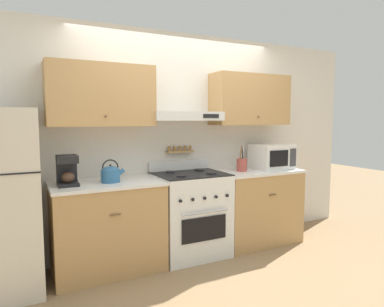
# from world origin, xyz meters

# --- Properties ---
(ground_plane) EXTENTS (16.00, 16.00, 0.00)m
(ground_plane) POSITION_xyz_m (0.00, 0.00, 0.00)
(ground_plane) COLOR #937551
(wall_back) EXTENTS (5.20, 0.46, 2.55)m
(wall_back) POSITION_xyz_m (-0.01, 0.62, 1.43)
(wall_back) COLOR silver
(wall_back) RESTS_ON ground_plane
(counter_left) EXTENTS (1.09, 0.66, 0.92)m
(counter_left) POSITION_xyz_m (-0.94, 0.33, 0.46)
(counter_left) COLOR tan
(counter_left) RESTS_ON ground_plane
(counter_right) EXTENTS (1.06, 0.66, 0.92)m
(counter_right) POSITION_xyz_m (0.92, 0.33, 0.46)
(counter_right) COLOR tan
(counter_right) RESTS_ON ground_plane
(stove_range) EXTENTS (0.77, 0.67, 1.05)m
(stove_range) POSITION_xyz_m (0.00, 0.32, 0.47)
(stove_range) COLOR white
(stove_range) RESTS_ON ground_plane
(tea_kettle) EXTENTS (0.24, 0.19, 0.23)m
(tea_kettle) POSITION_xyz_m (-0.90, 0.31, 1.00)
(tea_kettle) COLOR teal
(tea_kettle) RESTS_ON counter_left
(coffee_maker) EXTENTS (0.18, 0.23, 0.29)m
(coffee_maker) POSITION_xyz_m (-1.31, 0.33, 1.06)
(coffee_maker) COLOR black
(coffee_maker) RESTS_ON counter_left
(microwave) EXTENTS (0.46, 0.41, 0.31)m
(microwave) POSITION_xyz_m (1.16, 0.32, 1.07)
(microwave) COLOR white
(microwave) RESTS_ON counter_right
(utensil_crock) EXTENTS (0.12, 0.12, 0.31)m
(utensil_crock) POSITION_xyz_m (0.68, 0.31, 1.00)
(utensil_crock) COLOR #B24C42
(utensil_crock) RESTS_ON counter_right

